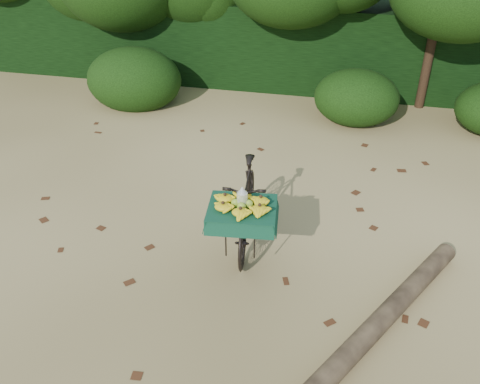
# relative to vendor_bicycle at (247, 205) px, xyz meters

# --- Properties ---
(ground) EXTENTS (80.00, 80.00, 0.00)m
(ground) POSITION_rel_vendor_bicycle_xyz_m (-0.24, -0.19, -0.56)
(ground) COLOR tan
(ground) RESTS_ON ground
(vendor_bicycle) EXTENTS (0.84, 1.88, 1.09)m
(vendor_bicycle) POSITION_rel_vendor_bicycle_xyz_m (0.00, 0.00, 0.00)
(vendor_bicycle) COLOR black
(vendor_bicycle) RESTS_ON ground
(fallen_log) EXTENTS (1.81, 2.81, 0.23)m
(fallen_log) POSITION_rel_vendor_bicycle_xyz_m (1.72, -1.18, -0.45)
(fallen_log) COLOR brown
(fallen_log) RESTS_ON ground
(hedge_backdrop) EXTENTS (26.00, 1.80, 1.80)m
(hedge_backdrop) POSITION_rel_vendor_bicycle_xyz_m (-0.24, 6.11, 0.34)
(hedge_backdrop) COLOR black
(hedge_backdrop) RESTS_ON ground
(bush_clumps) EXTENTS (8.80, 1.70, 0.90)m
(bush_clumps) POSITION_rel_vendor_bicycle_xyz_m (0.26, 4.11, -0.11)
(bush_clumps) COLOR black
(bush_clumps) RESTS_ON ground
(leaf_litter) EXTENTS (7.00, 7.30, 0.01)m
(leaf_litter) POSITION_rel_vendor_bicycle_xyz_m (-0.24, 0.46, -0.55)
(leaf_litter) COLOR #432412
(leaf_litter) RESTS_ON ground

